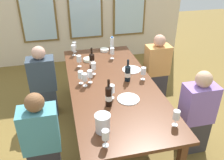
{
  "coord_description": "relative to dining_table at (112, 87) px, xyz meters",
  "views": [
    {
      "loc": [
        -0.61,
        -2.62,
        2.32
      ],
      "look_at": [
        0.0,
        -0.0,
        0.79
      ],
      "focal_mm": 38.71,
      "sensor_mm": 36.0,
      "label": 1
    }
  ],
  "objects": [
    {
      "name": "wine_glass_11",
      "position": [
        -0.08,
        -0.33,
        0.18
      ],
      "size": [
        0.07,
        0.07,
        0.17
      ],
      "color": "white",
      "rests_on": "dining_table"
    },
    {
      "name": "wine_glass_3",
      "position": [
        -0.27,
        0.09,
        0.18
      ],
      "size": [
        0.07,
        0.07,
        0.17
      ],
      "color": "white",
      "rests_on": "dining_table"
    },
    {
      "name": "ground_plane",
      "position": [
        0.0,
        0.0,
        -0.68
      ],
      "size": [
        12.0,
        12.0,
        0.0
      ],
      "primitive_type": "plane",
      "color": "brown"
    },
    {
      "name": "tasting_bowl_0",
      "position": [
        0.12,
        1.07,
        0.08
      ],
      "size": [
        0.15,
        0.15,
        0.04
      ],
      "primitive_type": "cylinder",
      "color": "white",
      "rests_on": "dining_table"
    },
    {
      "name": "wine_glass_1",
      "position": [
        -0.31,
        -1.06,
        0.18
      ],
      "size": [
        0.07,
        0.07,
        0.17
      ],
      "color": "white",
      "rests_on": "dining_table"
    },
    {
      "name": "wine_bottle_2",
      "position": [
        0.21,
        0.02,
        0.18
      ],
      "size": [
        0.08,
        0.08,
        0.3
      ],
      "color": "black",
      "rests_on": "dining_table"
    },
    {
      "name": "white_plate_0",
      "position": [
        0.36,
        0.31,
        0.07
      ],
      "size": [
        0.27,
        0.27,
        0.01
      ],
      "primitive_type": "cylinder",
      "color": "white",
      "rests_on": "dining_table"
    },
    {
      "name": "wine_bottle_0",
      "position": [
        -0.18,
        0.51,
        0.18
      ],
      "size": [
        0.08,
        0.08,
        0.31
      ],
      "color": "black",
      "rests_on": "dining_table"
    },
    {
      "name": "metal_pitcher",
      "position": [
        -0.29,
        -0.86,
        0.16
      ],
      "size": [
        0.16,
        0.16,
        0.19
      ],
      "color": "silver",
      "rests_on": "dining_table"
    },
    {
      "name": "wine_glass_8",
      "position": [
        -0.39,
        1.01,
        0.18
      ],
      "size": [
        0.07,
        0.07,
        0.17
      ],
      "color": "white",
      "rests_on": "dining_table"
    },
    {
      "name": "wine_glass_6",
      "position": [
        -0.35,
        0.59,
        0.18
      ],
      "size": [
        0.07,
        0.07,
        0.17
      ],
      "color": "white",
      "rests_on": "dining_table"
    },
    {
      "name": "seated_person_2",
      "position": [
        -0.9,
        0.57,
        -0.15
      ],
      "size": [
        0.38,
        0.24,
        1.11
      ],
      "color": "#2F3643",
      "rests_on": "ground"
    },
    {
      "name": "seated_person_1",
      "position": [
        0.9,
        -0.6,
        -0.15
      ],
      "size": [
        0.38,
        0.24,
        1.11
      ],
      "color": "#373336",
      "rests_on": "ground"
    },
    {
      "name": "dining_table",
      "position": [
        0.0,
        0.0,
        0.0
      ],
      "size": [
        1.09,
        2.43,
        0.74
      ],
      "color": "#542E1A",
      "rests_on": "ground"
    },
    {
      "name": "wine_bottle_1",
      "position": [
        -0.15,
        -0.46,
        0.19
      ],
      "size": [
        0.08,
        0.08,
        0.33
      ],
      "color": "black",
      "rests_on": "dining_table"
    },
    {
      "name": "wine_glass_0",
      "position": [
        0.42,
        0.01,
        0.18
      ],
      "size": [
        0.07,
        0.07,
        0.17
      ],
      "color": "white",
      "rests_on": "dining_table"
    },
    {
      "name": "wine_glass_5",
      "position": [
        -0.19,
        0.3,
        0.18
      ],
      "size": [
        0.07,
        0.07,
        0.17
      ],
      "color": "white",
      "rests_on": "dining_table"
    },
    {
      "name": "wine_glass_2",
      "position": [
        -0.35,
        0.02,
        0.18
      ],
      "size": [
        0.07,
        0.07,
        0.17
      ],
      "color": "white",
      "rests_on": "dining_table"
    },
    {
      "name": "seated_person_3",
      "position": [
        0.9,
        0.63,
        -0.15
      ],
      "size": [
        0.38,
        0.24,
        1.11
      ],
      "color": "#333038",
      "rests_on": "ground"
    },
    {
      "name": "white_plate_1",
      "position": [
        0.1,
        -0.4,
        0.07
      ],
      "size": [
        0.26,
        0.26,
        0.01
      ],
      "primitive_type": "cylinder",
      "color": "white",
      "rests_on": "dining_table"
    },
    {
      "name": "wine_glass_10",
      "position": [
        -0.39,
        0.09,
        0.18
      ],
      "size": [
        0.07,
        0.07,
        0.17
      ],
      "color": "white",
      "rests_on": "dining_table"
    },
    {
      "name": "wine_glass_9",
      "position": [
        0.42,
        -0.94,
        0.18
      ],
      "size": [
        0.07,
        0.07,
        0.17
      ],
      "color": "white",
      "rests_on": "dining_table"
    },
    {
      "name": "wine_glass_7",
      "position": [
        -0.37,
        1.15,
        0.18
      ],
      "size": [
        0.07,
        0.07,
        0.17
      ],
      "color": "white",
      "rests_on": "dining_table"
    },
    {
      "name": "water_bottle",
      "position": [
        0.25,
        1.09,
        0.18
      ],
      "size": [
        0.06,
        0.06,
        0.24
      ],
      "color": "white",
      "rests_on": "dining_table"
    },
    {
      "name": "tasting_bowl_1",
      "position": [
        -0.2,
        0.75,
        0.08
      ],
      "size": [
        0.15,
        0.15,
        0.04
      ],
      "primitive_type": "cylinder",
      "color": "white",
      "rests_on": "dining_table"
    },
    {
      "name": "seated_person_0",
      "position": [
        -0.9,
        -0.64,
        -0.15
      ],
      "size": [
        0.38,
        0.24,
        1.11
      ],
      "color": "#2E2C32",
      "rests_on": "ground"
    },
    {
      "name": "wine_glass_4",
      "position": [
        0.18,
        0.75,
        0.18
      ],
      "size": [
        0.07,
        0.07,
        0.17
      ],
      "color": "white",
      "rests_on": "dining_table"
    }
  ]
}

